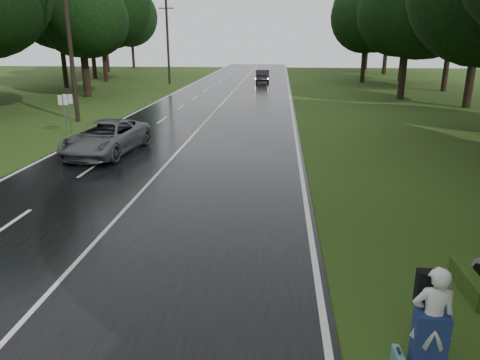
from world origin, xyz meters
name	(u,v)px	position (x,y,z in m)	size (l,w,h in m)	color
ground	(77,264)	(0.00, 0.00, 0.00)	(160.00, 160.00, 0.00)	#2A4213
road	(206,121)	(0.00, 20.00, 0.02)	(12.00, 140.00, 0.04)	black
lane_center	(206,120)	(0.00, 20.00, 0.04)	(0.12, 140.00, 0.01)	silver
grey_car	(106,137)	(-3.27, 10.69, 0.81)	(2.55, 5.53, 1.54)	#4B4D50
far_car	(262,76)	(2.61, 48.25, 0.81)	(1.63, 4.67, 1.54)	black
hitchhiker	(431,322)	(7.38, -2.99, 0.87)	(0.71, 0.64, 1.88)	silver
suitcase	(398,360)	(6.91, -3.04, 0.15)	(0.12, 0.43, 0.30)	teal
utility_pole_mid	(78,121)	(-8.50, 19.17, 0.00)	(1.80, 0.28, 10.34)	black
utility_pole_far	(170,84)	(-8.50, 44.98, 0.00)	(1.80, 0.28, 9.59)	black
road_sign_a	(67,135)	(-7.20, 14.73, 0.00)	(0.54, 0.10, 2.26)	white
road_sign_b	(72,133)	(-7.20, 15.33, 0.00)	(0.54, 0.10, 2.25)	white
tree_left_e	(88,97)	(-13.30, 32.12, 0.00)	(8.39, 8.39, 13.11)	black
tree_left_f	(106,82)	(-17.46, 47.72, 0.00)	(10.23, 10.23, 15.99)	black
tree_right_e	(400,99)	(15.83, 33.06, 0.00)	(8.82, 8.82, 13.78)	black
tree_right_f	(362,83)	(15.08, 49.09, 0.00)	(8.77, 8.77, 13.70)	black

